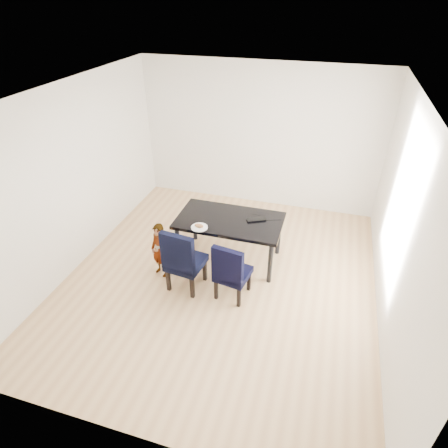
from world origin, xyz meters
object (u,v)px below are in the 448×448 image
(laptop, at_px, (256,218))
(chair_left, at_px, (186,257))
(dining_table, at_px, (229,239))
(plate, at_px, (199,227))
(chair_right, at_px, (233,269))
(child, at_px, (160,250))

(laptop, bearing_deg, chair_left, 22.78)
(dining_table, height_order, plate, plate)
(plate, relative_size, laptop, 0.83)
(chair_right, bearing_deg, plate, 154.97)
(chair_left, xyz_separation_m, chair_right, (0.70, 0.00, -0.05))
(chair_right, distance_m, laptop, 0.97)
(dining_table, relative_size, chair_left, 1.58)
(child, bearing_deg, plate, 50.60)
(dining_table, relative_size, child, 1.82)
(chair_right, relative_size, child, 1.04)
(chair_left, height_order, plate, chair_left)
(dining_table, bearing_deg, chair_left, -118.47)
(chair_right, bearing_deg, laptop, 92.70)
(chair_right, relative_size, laptop, 3.08)
(plate, height_order, laptop, laptop)
(dining_table, xyz_separation_m, child, (-0.89, -0.65, 0.07))
(chair_right, height_order, child, chair_right)
(chair_right, bearing_deg, dining_table, 118.36)
(chair_right, height_order, plate, chair_right)
(plate, bearing_deg, chair_left, -98.07)
(dining_table, xyz_separation_m, plate, (-0.36, -0.35, 0.38))
(chair_left, bearing_deg, plate, 88.83)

